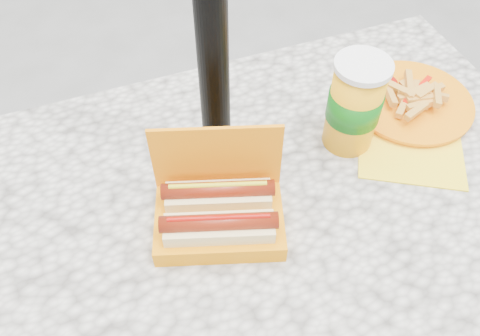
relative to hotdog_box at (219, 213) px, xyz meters
name	(u,v)px	position (x,y,z in m)	size (l,w,h in m)	color
picnic_table	(248,251)	(0.05, 0.00, -0.15)	(1.20, 0.80, 0.75)	beige
hotdog_box	(219,213)	(0.00, 0.00, 0.00)	(0.24, 0.19, 0.17)	orange
fries_plate	(411,104)	(0.45, 0.13, -0.02)	(0.31, 0.35, 0.05)	yellow
soda_cup	(354,105)	(0.29, 0.10, 0.05)	(0.10, 0.10, 0.18)	#FFAA0F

